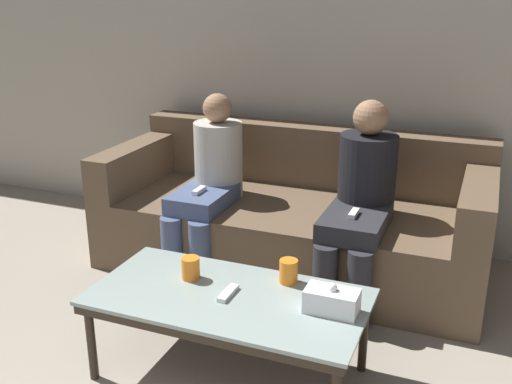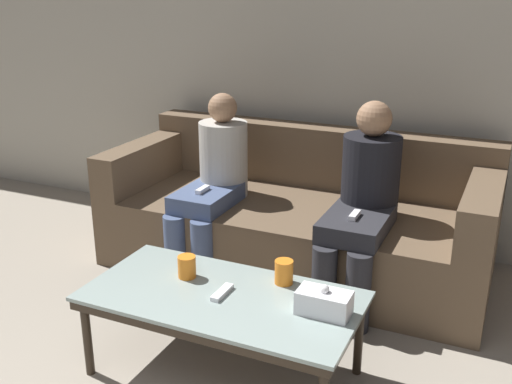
% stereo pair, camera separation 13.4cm
% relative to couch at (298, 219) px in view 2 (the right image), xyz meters
% --- Properties ---
extents(wall_back, '(12.00, 0.06, 2.60)m').
position_rel_couch_xyz_m(wall_back, '(0.00, 0.57, 1.00)').
color(wall_back, '#B7B2A3').
rests_on(wall_back, ground_plane).
extents(couch, '(2.30, 0.99, 0.82)m').
position_rel_couch_xyz_m(couch, '(0.00, 0.00, 0.00)').
color(couch, brown).
rests_on(couch, ground_plane).
extents(coffee_table, '(1.21, 0.61, 0.40)m').
position_rel_couch_xyz_m(coffee_table, '(0.10, -1.21, 0.06)').
color(coffee_table, '#8C9E99').
rests_on(coffee_table, ground_plane).
extents(cup_near_left, '(0.08, 0.08, 0.11)m').
position_rel_couch_xyz_m(cup_near_left, '(0.31, -1.00, 0.16)').
color(cup_near_left, orange).
rests_on(cup_near_left, coffee_table).
extents(cup_near_right, '(0.08, 0.08, 0.10)m').
position_rel_couch_xyz_m(cup_near_right, '(-0.12, -1.13, 0.16)').
color(cup_near_right, orange).
rests_on(cup_near_right, coffee_table).
extents(tissue_box, '(0.22, 0.12, 0.13)m').
position_rel_couch_xyz_m(tissue_box, '(0.55, -1.18, 0.16)').
color(tissue_box, white).
rests_on(tissue_box, coffee_table).
extents(game_remote, '(0.04, 0.15, 0.02)m').
position_rel_couch_xyz_m(game_remote, '(0.10, -1.21, 0.11)').
color(game_remote, white).
rests_on(game_remote, coffee_table).
extents(seated_person_left_end, '(0.31, 0.66, 1.07)m').
position_rel_couch_xyz_m(seated_person_left_end, '(-0.46, -0.24, 0.26)').
color(seated_person_left_end, '#47567A').
rests_on(seated_person_left_end, ground_plane).
extents(seated_person_mid_left, '(0.32, 0.72, 1.10)m').
position_rel_couch_xyz_m(seated_person_mid_left, '(0.46, -0.24, 0.28)').
color(seated_person_mid_left, '#28282D').
rests_on(seated_person_mid_left, ground_plane).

